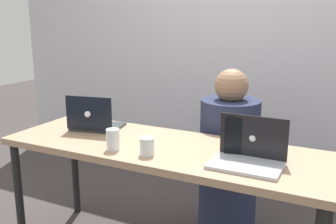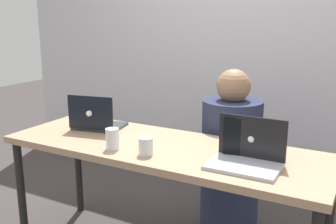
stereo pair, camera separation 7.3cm
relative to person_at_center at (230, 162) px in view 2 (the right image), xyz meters
The scene contains 8 objects.
back_wall 1.17m from the person_at_center, 102.83° to the left, with size 4.85×0.10×2.30m, color silver.
desk 0.62m from the person_at_center, 111.50° to the right, with size 1.87×0.64×0.75m.
person_at_center is the anchor object (origin of this frame).
laptop_back_left 0.93m from the person_at_center, 148.17° to the right, with size 0.35×0.30×0.23m.
laptop_back_right 0.62m from the person_at_center, 59.50° to the right, with size 0.32×0.27×0.21m.
laptop_front_right 0.75m from the person_at_center, 64.56° to the right, with size 0.34×0.27×0.23m.
water_glass_center 0.81m from the person_at_center, 106.18° to the right, with size 0.08×0.08×0.09m.
water_glass_left 0.90m from the person_at_center, 119.90° to the right, with size 0.07×0.07×0.12m.
Camera 2 is at (1.04, -1.84, 1.46)m, focal length 42.00 mm.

